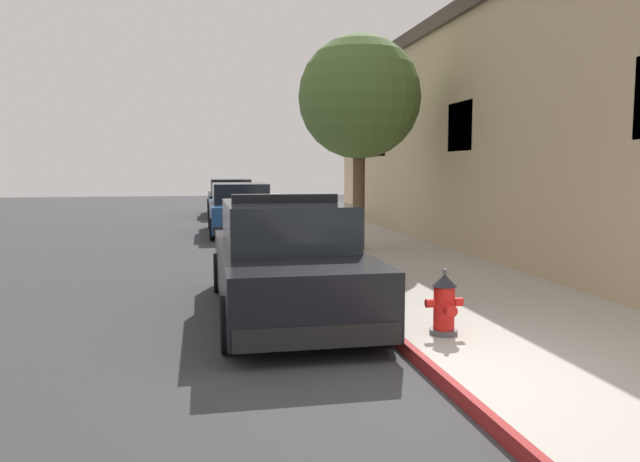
# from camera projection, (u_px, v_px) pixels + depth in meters

# --- Properties ---
(ground_plane) EXTENTS (33.09, 60.00, 0.20)m
(ground_plane) POSITION_uv_depth(u_px,v_px,m) (118.00, 257.00, 14.73)
(ground_plane) COLOR #353538
(sidewalk_pavement) EXTENTS (3.53, 60.00, 0.14)m
(sidewalk_pavement) POSITION_uv_depth(u_px,v_px,m) (358.00, 244.00, 15.86)
(sidewalk_pavement) COLOR #ADA89E
(sidewalk_pavement) RESTS_ON ground
(curb_painted_edge) EXTENTS (0.08, 60.00, 0.14)m
(curb_painted_edge) POSITION_uv_depth(u_px,v_px,m) (289.00, 245.00, 15.51)
(curb_painted_edge) COLOR maroon
(curb_painted_edge) RESTS_ON ground
(storefront_building) EXTENTS (7.25, 22.73, 5.77)m
(storefront_building) POSITION_uv_depth(u_px,v_px,m) (598.00, 132.00, 14.37)
(storefront_building) COLOR tan
(storefront_building) RESTS_ON ground
(police_cruiser) EXTENTS (1.94, 4.84, 1.68)m
(police_cruiser) POSITION_uv_depth(u_px,v_px,m) (286.00, 261.00, 8.55)
(police_cruiser) COLOR black
(police_cruiser) RESTS_ON ground
(parked_car_silver_ahead) EXTENTS (1.94, 4.84, 1.56)m
(parked_car_silver_ahead) POSITION_uv_depth(u_px,v_px,m) (240.00, 210.00, 18.98)
(parked_car_silver_ahead) COLOR navy
(parked_car_silver_ahead) RESTS_ON ground
(parked_car_dark_far) EXTENTS (1.94, 4.84, 1.56)m
(parked_car_dark_far) POSITION_uv_depth(u_px,v_px,m) (230.00, 198.00, 26.14)
(parked_car_dark_far) COLOR black
(parked_car_dark_far) RESTS_ON ground
(fire_hydrant) EXTENTS (0.44, 0.40, 0.76)m
(fire_hydrant) POSITION_uv_depth(u_px,v_px,m) (444.00, 304.00, 6.95)
(fire_hydrant) COLOR #4C4C51
(fire_hydrant) RESTS_ON sidewalk_pavement
(street_tree) EXTENTS (2.82, 2.82, 4.93)m
(street_tree) POSITION_uv_depth(u_px,v_px,m) (359.00, 98.00, 13.96)
(street_tree) COLOR brown
(street_tree) RESTS_ON sidewalk_pavement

